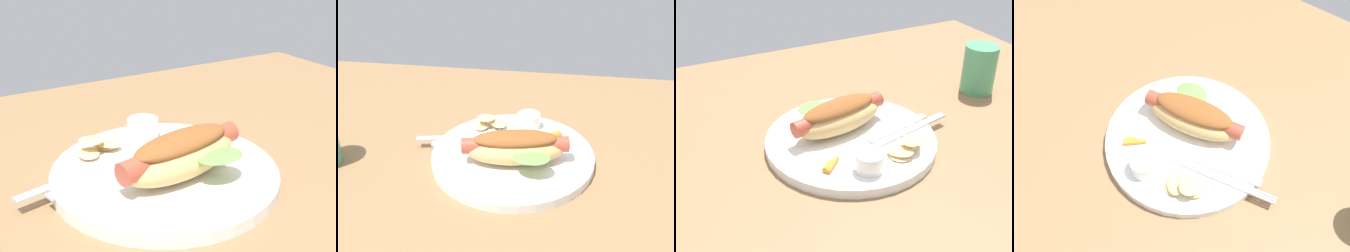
# 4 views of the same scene
# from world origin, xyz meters

# --- Properties ---
(ground_plane) EXTENTS (1.20, 0.90, 0.02)m
(ground_plane) POSITION_xyz_m (0.00, 0.00, -0.01)
(ground_plane) COLOR olive
(plate) EXTENTS (0.29, 0.29, 0.02)m
(plate) POSITION_xyz_m (-0.00, -0.02, 0.01)
(plate) COLOR white
(plate) RESTS_ON ground_plane
(hot_dog) EXTENTS (0.18, 0.11, 0.06)m
(hot_dog) POSITION_xyz_m (-0.01, 0.01, 0.04)
(hot_dog) COLOR tan
(hot_dog) RESTS_ON plate
(sauce_ramekin) EXTENTS (0.04, 0.04, 0.03)m
(sauce_ramekin) POSITION_xyz_m (-0.02, -0.11, 0.03)
(sauce_ramekin) COLOR white
(sauce_ramekin) RESTS_ON plate
(fork) EXTENTS (0.16, 0.05, 0.00)m
(fork) POSITION_xyz_m (0.10, -0.05, 0.02)
(fork) COLOR silver
(fork) RESTS_ON plate
(knife) EXTENTS (0.13, 0.04, 0.00)m
(knife) POSITION_xyz_m (0.08, -0.03, 0.02)
(knife) COLOR silver
(knife) RESTS_ON plate
(chips_pile) EXTENTS (0.07, 0.06, 0.02)m
(chips_pile) POSITION_xyz_m (0.05, -0.10, 0.03)
(chips_pile) COLOR #E2C178
(chips_pile) RESTS_ON plate
(carrot_garnish) EXTENTS (0.04, 0.03, 0.01)m
(carrot_garnish) POSITION_xyz_m (-0.07, -0.08, 0.02)
(carrot_garnish) COLOR orange
(carrot_garnish) RESTS_ON plate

